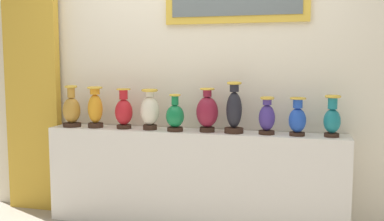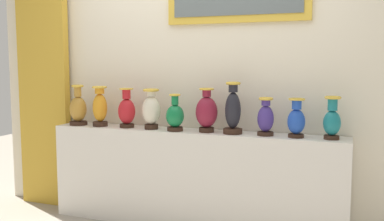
{
  "view_description": "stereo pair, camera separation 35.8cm",
  "coord_description": "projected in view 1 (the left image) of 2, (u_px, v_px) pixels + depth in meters",
  "views": [
    {
      "loc": [
        0.89,
        -3.45,
        1.39
      ],
      "look_at": [
        0.0,
        0.0,
        1.0
      ],
      "focal_mm": 40.26,
      "sensor_mm": 36.0,
      "label": 1
    },
    {
      "loc": [
        1.24,
        -3.34,
        1.39
      ],
      "look_at": [
        0.0,
        0.0,
        1.0
      ],
      "focal_mm": 40.26,
      "sensor_mm": 36.0,
      "label": 2
    }
  ],
  "objects": [
    {
      "name": "display_shelf",
      "position": [
        192.0,
        179.0,
        3.65
      ],
      "size": [
        2.53,
        0.3,
        0.83
      ],
      "primitive_type": "cube",
      "color": "silver",
      "rests_on": "ground_plane"
    },
    {
      "name": "vase_teal",
      "position": [
        332.0,
        118.0,
        3.3
      ],
      "size": [
        0.13,
        0.13,
        0.32
      ],
      "color": "#382319",
      "rests_on": "display_shelf"
    },
    {
      "name": "vase_amber",
      "position": [
        95.0,
        108.0,
        3.77
      ],
      "size": [
        0.13,
        0.13,
        0.36
      ],
      "color": "#382319",
      "rests_on": "display_shelf"
    },
    {
      "name": "vase_sapphire",
      "position": [
        297.0,
        119.0,
        3.35
      ],
      "size": [
        0.13,
        0.13,
        0.3
      ],
      "color": "#382319",
      "rests_on": "display_shelf"
    },
    {
      "name": "vase_ivory",
      "position": [
        150.0,
        110.0,
        3.65
      ],
      "size": [
        0.16,
        0.16,
        0.35
      ],
      "color": "#382319",
      "rests_on": "display_shelf"
    },
    {
      "name": "vase_ochre",
      "position": [
        72.0,
        110.0,
        3.83
      ],
      "size": [
        0.16,
        0.16,
        0.37
      ],
      "color": "#382319",
      "rests_on": "display_shelf"
    },
    {
      "name": "vase_emerald",
      "position": [
        175.0,
        116.0,
        3.57
      ],
      "size": [
        0.15,
        0.15,
        0.31
      ],
      "color": "#382319",
      "rests_on": "display_shelf"
    },
    {
      "name": "vase_burgundy",
      "position": [
        207.0,
        112.0,
        3.54
      ],
      "size": [
        0.18,
        0.18,
        0.36
      ],
      "color": "#382319",
      "rests_on": "display_shelf"
    },
    {
      "name": "vase_indigo",
      "position": [
        267.0,
        117.0,
        3.42
      ],
      "size": [
        0.13,
        0.13,
        0.3
      ],
      "color": "#382319",
      "rests_on": "display_shelf"
    },
    {
      "name": "vase_onyx",
      "position": [
        234.0,
        111.0,
        3.48
      ],
      "size": [
        0.15,
        0.15,
        0.42
      ],
      "color": "#382319",
      "rests_on": "display_shelf"
    },
    {
      "name": "back_wall",
      "position": [
        199.0,
        52.0,
        3.73
      ],
      "size": [
        4.11,
        0.14,
        2.97
      ],
      "color": "beige",
      "rests_on": "ground_plane"
    },
    {
      "name": "curtain_gold",
      "position": [
        33.0,
        94.0,
        4.05
      ],
      "size": [
        0.55,
        0.08,
        2.21
      ],
      "primitive_type": "cube",
      "color": "gold",
      "rests_on": "ground_plane"
    },
    {
      "name": "vase_crimson",
      "position": [
        124.0,
        111.0,
        3.72
      ],
      "size": [
        0.15,
        0.15,
        0.35
      ],
      "color": "#382319",
      "rests_on": "display_shelf"
    }
  ]
}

